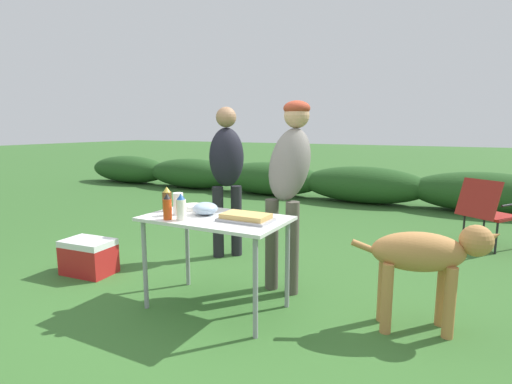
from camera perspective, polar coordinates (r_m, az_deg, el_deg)
name	(u,v)px	position (r m, az deg, el deg)	size (l,w,h in m)	color
ground_plane	(217,307)	(3.34, -5.58, -16.05)	(60.00, 60.00, 0.00)	#336028
shrub_hedge	(364,185)	(7.82, 15.11, 1.01)	(14.40, 0.90, 0.69)	#234C1E
folding_table	(216,227)	(3.11, -5.77, -4.95)	(1.10, 0.64, 0.74)	silver
food_tray	(246,218)	(2.94, -1.46, -3.67)	(0.39, 0.23, 0.06)	#9E9EA3
plate_stack	(193,207)	(3.39, -8.96, -2.16)	(0.21, 0.21, 0.04)	white
mixing_bowl	(205,208)	(3.18, -7.26, -2.35)	(0.20, 0.20, 0.10)	#99B2CC
paper_cup_stack	(178,204)	(3.20, -11.05, -1.67)	(0.08, 0.08, 0.17)	white
beer_bottle	(167,200)	(3.35, -12.64, -1.07)	(0.08, 0.08, 0.20)	brown
hot_sauce_bottle	(167,207)	(3.05, -12.54, -2.12)	(0.06, 0.06, 0.20)	#CC4214
mayo_bottle	(181,208)	(3.01, -10.65, -2.20)	(0.07, 0.07, 0.20)	silver
standing_person_in_red_jacket	(289,172)	(3.47, 4.75, 2.83)	(0.41, 0.52, 1.65)	#4C473D
standing_person_in_navy_coat	(227,168)	(4.34, -4.21, 3.38)	(0.46, 0.46, 1.64)	black
dog	(426,257)	(3.04, 23.18, -8.57)	(0.97, 0.46, 0.78)	#B27A42
camp_chair_green_behind_table	(486,210)	(5.40, 30.04, -2.20)	(0.71, 0.75, 0.83)	maroon
cooler_box	(89,257)	(4.28, -22.80, -8.51)	(0.51, 0.36, 0.34)	#B21E1E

